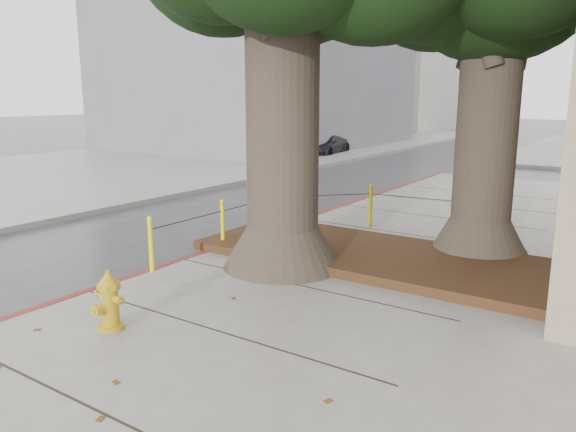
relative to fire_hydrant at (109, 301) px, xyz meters
The scene contains 9 objects.
ground 1.05m from the fire_hydrant, 50.95° to the left, with size 140.00×140.00×0.00m, color #28282B.
sidewalk_opposite 17.18m from the fire_hydrant, 141.45° to the left, with size 14.00×60.00×0.15m, color slate.
curb_red 3.54m from the fire_hydrant, 114.07° to the left, with size 0.14×26.00×0.16m, color maroon.
planter_bed 4.84m from the fire_hydrant, 72.29° to the left, with size 6.40×2.60×0.16m, color black.
building_far_grey 27.45m from the fire_hydrant, 122.44° to the left, with size 12.00×16.00×12.00m, color slate.
building_far_white 49.06m from the fire_hydrant, 109.77° to the left, with size 12.00×18.00×15.00m, color silver.
bollard_ring 5.09m from the fire_hydrant, 93.35° to the left, with size 3.79×5.39×0.95m.
fire_hydrant is the anchor object (origin of this frame).
car_dark 22.25m from the fire_hydrant, 113.52° to the left, with size 1.53×3.76×1.09m, color black.
Camera 1 is at (4.98, -4.90, 3.04)m, focal length 35.00 mm.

